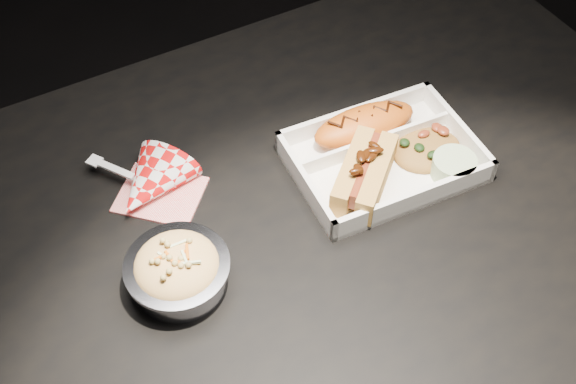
# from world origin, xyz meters

# --- Properties ---
(dining_table) EXTENTS (1.20, 0.80, 0.75)m
(dining_table) POSITION_xyz_m (0.00, 0.00, 0.66)
(dining_table) COLOR black
(dining_table) RESTS_ON ground
(food_tray) EXTENTS (0.26, 0.20, 0.04)m
(food_tray) POSITION_xyz_m (0.15, 0.03, 0.76)
(food_tray) COLOR white
(food_tray) RESTS_ON dining_table
(fried_pastry) EXTENTS (0.16, 0.07, 0.04)m
(fried_pastry) POSITION_xyz_m (0.15, 0.08, 0.78)
(fried_pastry) COLOR #C65713
(fried_pastry) RESTS_ON food_tray
(hotdog) EXTENTS (0.14, 0.13, 0.06)m
(hotdog) POSITION_xyz_m (0.10, 0.00, 0.78)
(hotdog) COLOR #BB8940
(hotdog) RESTS_ON food_tray
(fried_rice_mound) EXTENTS (0.11, 0.09, 0.03)m
(fried_rice_mound) POSITION_xyz_m (0.21, 0.01, 0.77)
(fried_rice_mound) COLOR olive
(fried_rice_mound) RESTS_ON food_tray
(cupcake_liner) EXTENTS (0.06, 0.06, 0.03)m
(cupcake_liner) POSITION_xyz_m (0.22, -0.04, 0.77)
(cupcake_liner) COLOR #A4BB8D
(cupcake_liner) RESTS_ON food_tray
(foil_coleslaw_cup) EXTENTS (0.13, 0.13, 0.07)m
(foil_coleslaw_cup) POSITION_xyz_m (-0.18, -0.02, 0.78)
(foil_coleslaw_cup) COLOR silver
(foil_coleslaw_cup) RESTS_ON dining_table
(napkin_fork) EXTENTS (0.15, 0.17, 0.10)m
(napkin_fork) POSITION_xyz_m (-0.15, 0.13, 0.77)
(napkin_fork) COLOR red
(napkin_fork) RESTS_ON dining_table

